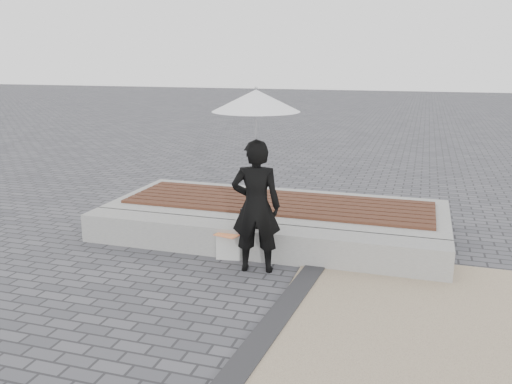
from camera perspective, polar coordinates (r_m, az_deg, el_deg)
ground at (r=5.80m, az=-5.20°, el=-12.11°), size 80.00×80.00×0.00m
edging_band at (r=5.15m, az=0.59°, el=-15.43°), size 0.61×5.20×0.04m
seating_ledge at (r=7.11m, az=-0.28°, el=-5.25°), size 5.00×0.45×0.40m
timber_platform at (r=8.21m, az=2.27°, el=-2.60°), size 5.00×2.00×0.40m
timber_decking at (r=8.15m, az=2.29°, el=-1.12°), size 4.60×1.40×0.04m
woman at (r=6.44m, az=0.00°, el=-1.56°), size 0.66×0.50×1.64m
parasol at (r=6.22m, az=0.00°, el=9.73°), size 1.03×1.03×1.31m
handbag at (r=6.98m, az=-0.11°, el=-2.81°), size 0.36×0.13×0.25m
canvas_tote at (r=7.02m, az=-2.89°, el=-5.80°), size 0.34×0.18×0.34m
magazine at (r=6.92m, az=-3.05°, el=-4.57°), size 0.35×0.29×0.01m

